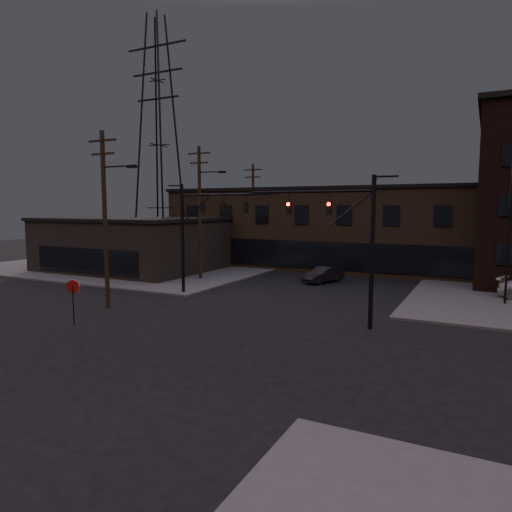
{
  "coord_description": "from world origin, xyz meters",
  "views": [
    {
      "loc": [
        11.73,
        -19.09,
        6.4
      ],
      "look_at": [
        -0.29,
        4.63,
        3.5
      ],
      "focal_mm": 32.0,
      "sensor_mm": 36.0,
      "label": 1
    }
  ],
  "objects_px": {
    "traffic_signal_near": "(351,234)",
    "car_crossing": "(323,275)",
    "stop_sign": "(73,291)",
    "traffic_signal_far": "(197,226)"
  },
  "relations": [
    {
      "from": "traffic_signal_far",
      "to": "car_crossing",
      "type": "relative_size",
      "value": 2.0
    },
    {
      "from": "traffic_signal_near",
      "to": "stop_sign",
      "type": "distance_m",
      "value": 15.17
    },
    {
      "from": "car_crossing",
      "to": "traffic_signal_near",
      "type": "bearing_deg",
      "value": -44.74
    },
    {
      "from": "car_crossing",
      "to": "traffic_signal_far",
      "type": "bearing_deg",
      "value": -102.64
    },
    {
      "from": "traffic_signal_near",
      "to": "stop_sign",
      "type": "bearing_deg",
      "value": -154.1
    },
    {
      "from": "traffic_signal_near",
      "to": "car_crossing",
      "type": "xyz_separation_m",
      "value": [
        -5.77,
        12.91,
        -4.27
      ]
    },
    {
      "from": "stop_sign",
      "to": "car_crossing",
      "type": "height_order",
      "value": "stop_sign"
    },
    {
      "from": "traffic_signal_far",
      "to": "stop_sign",
      "type": "distance_m",
      "value": 10.55
    },
    {
      "from": "traffic_signal_far",
      "to": "stop_sign",
      "type": "bearing_deg",
      "value": -97.32
    },
    {
      "from": "traffic_signal_near",
      "to": "car_crossing",
      "type": "height_order",
      "value": "traffic_signal_near"
    }
  ]
}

